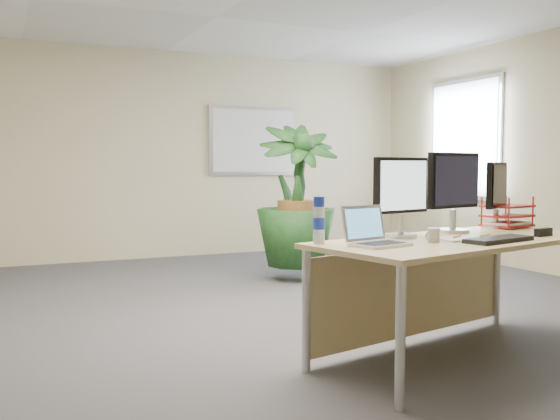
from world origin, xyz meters
name	(u,v)px	position (x,y,z in m)	size (l,w,h in m)	color
floor	(307,327)	(0.00, 0.00, 0.00)	(8.00, 8.00, 0.00)	#404045
back_wall	(168,155)	(0.00, 4.00, 1.35)	(7.00, 0.04, 2.70)	beige
whiteboard	(254,141)	(1.20, 3.97, 1.55)	(1.30, 0.04, 0.95)	silver
window	(464,139)	(3.47, 2.30, 1.55)	(0.04, 1.30, 1.55)	silver
desk	(446,262)	(0.50, -0.95, 0.59)	(2.09, 1.22, 0.75)	tan
floor_plant	(296,209)	(0.80, 1.80, 0.75)	(0.84, 0.84, 1.50)	#133616
monitor_left	(401,192)	(0.22, -0.85, 1.04)	(0.45, 0.20, 0.50)	#B3B3B8
monitor_right	(454,187)	(0.72, -0.75, 1.06)	(0.48, 0.22, 0.54)	#B3B3B8
monitor_dark	(497,190)	(1.20, -0.65, 1.03)	(0.38, 0.26, 0.47)	#B3B3B8
laptop	(373,235)	(-0.15, -1.11, 0.81)	(0.36, 0.33, 0.22)	silver
keyboard	(499,239)	(0.61, -1.29, 0.77)	(0.48, 0.16, 0.03)	black
coffee_mug	(433,235)	(0.24, -1.15, 0.80)	(0.11, 0.07, 0.08)	silver
spiral_notebook	(458,239)	(0.46, -1.11, 0.76)	(0.28, 0.21, 0.01)	white
orange_pen	(457,236)	(0.47, -1.09, 0.77)	(0.01, 0.01, 0.13)	#E35419
yellow_highlighter	(485,235)	(0.74, -1.04, 0.76)	(0.02, 0.02, 0.11)	yellow
water_bottle	(319,221)	(-0.39, -0.92, 0.88)	(0.07, 0.07, 0.27)	silver
letter_tray	(507,218)	(1.30, -0.66, 0.83)	(0.38, 0.32, 0.16)	#A41914
stapler	(543,232)	(1.08, -1.19, 0.78)	(0.15, 0.04, 0.05)	black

